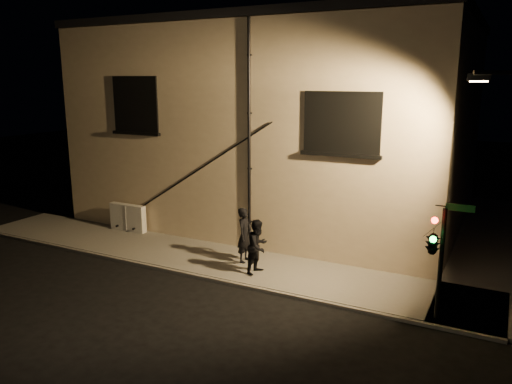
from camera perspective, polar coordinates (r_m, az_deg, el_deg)
The scene contains 7 objects.
ground at distance 15.78m, azimuth 0.05°, elevation -11.06°, with size 90.00×90.00×0.00m, color black.
sidewalk at distance 19.12m, azimuth 9.44°, elevation -6.71°, with size 21.00×16.00×0.12m.
building at distance 23.93m, azimuth 3.57°, elevation 8.00°, with size 16.20×12.23×8.80m.
utility_cabinet at distance 21.74m, azimuth -14.43°, elevation -2.83°, with size 1.72×0.29×1.13m, color silver.
pedestrian_a at distance 17.41m, azimuth -1.31°, elevation -4.93°, with size 0.70×0.46×1.93m, color black.
pedestrian_b at distance 16.44m, azimuth 0.22°, elevation -6.23°, with size 0.88×0.69×1.81m, color black.
traffic_signal at distance 13.79m, azimuth 19.66°, elevation -5.41°, with size 1.24×1.87×3.17m.
Camera 1 is at (6.61, -12.84, 6.36)m, focal length 35.00 mm.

